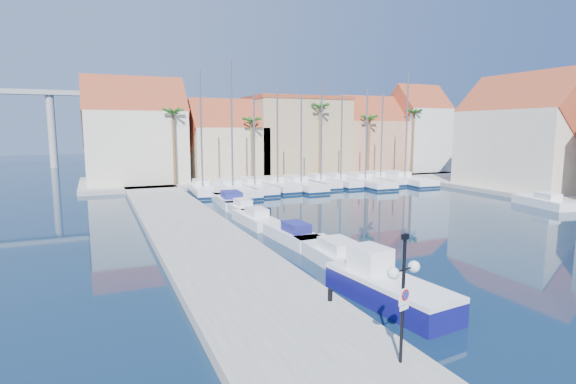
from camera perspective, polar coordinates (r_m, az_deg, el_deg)
name	(u,v)px	position (r m, az deg, el deg)	size (l,w,h in m)	color
ground	(478,300)	(21.78, 23.03, -12.50)	(260.00, 260.00, 0.00)	black
quay_west	(204,243)	(28.93, -10.64, -6.40)	(6.00, 77.00, 0.50)	gray
shore_north	(277,177)	(67.13, -1.36, 1.96)	(54.00, 16.00, 0.50)	gray
lamp_post	(404,279)	(13.69, 14.48, -10.63)	(1.30, 0.62, 3.94)	black
bollard	(330,295)	(18.69, 5.37, -12.87)	(0.20, 0.20, 0.49)	black
fishing_boat	(386,286)	(19.99, 12.35, -11.63)	(2.83, 6.55, 2.22)	#11105F
motorboat_west_0	(334,253)	(25.45, 5.81, -7.71)	(2.28, 6.73, 1.40)	white
motorboat_west_1	(293,234)	(29.60, 0.61, -5.41)	(2.09, 5.74, 1.40)	white
motorboat_west_2	(255,218)	(34.86, -4.24, -3.36)	(2.01, 5.66, 1.40)	white
motorboat_west_3	(241,208)	(39.32, -5.96, -2.07)	(1.87, 5.13, 1.40)	white
motorboat_west_4	(230,200)	(44.26, -7.35, -0.95)	(2.93, 7.64, 1.40)	white
motorboat_west_5	(218,193)	(48.74, -8.88, -0.15)	(1.95, 6.08, 1.40)	white
motorboat_east_1	(543,202)	(49.13, 29.66, -1.06)	(2.89, 6.20, 1.40)	white
sailboat_0	(202,189)	(51.71, -10.86, 0.40)	(2.95, 9.08, 13.69)	white
sailboat_1	(231,189)	(51.53, -7.26, 0.41)	(3.54, 12.01, 14.79)	white
sailboat_2	(253,187)	(52.85, -4.46, 0.62)	(2.75, 10.33, 11.55)	white
sailboat_3	(276,185)	(54.16, -1.57, 0.85)	(2.83, 9.23, 11.85)	white
sailboat_4	(299,185)	(54.94, 1.38, 0.93)	(3.07, 10.53, 11.53)	white
sailboat_5	(319,182)	(57.30, 3.98, 1.27)	(2.31, 8.43, 13.35)	white
sailboat_6	(339,182)	(58.25, 6.47, 1.32)	(2.28, 8.34, 11.55)	white
sailboat_7	(363,181)	(59.14, 9.45, 1.33)	(3.43, 11.63, 12.36)	white
sailboat_8	(378,179)	(61.96, 11.35, 1.61)	(3.18, 9.32, 11.95)	white
sailboat_9	(402,179)	(62.72, 14.25, 1.59)	(3.69, 11.90, 14.48)	white
building_0	(135,135)	(61.07, -18.80, 6.83)	(12.30, 9.00, 13.50)	beige
building_1	(227,144)	(63.24, -7.80, 6.10)	(10.30, 8.00, 11.00)	tan
building_2	(296,136)	(67.94, 0.99, 7.12)	(14.20, 10.20, 11.50)	tan
building_3	(367,138)	(72.88, 10.00, 6.75)	(10.30, 8.00, 12.00)	#B07759
building_4	(417,131)	(77.40, 16.05, 7.45)	(8.30, 8.00, 14.00)	silver
building_6	(526,136)	(60.41, 27.94, 6.31)	(9.00, 14.30, 13.50)	beige
palm_0	(173,114)	(56.61, -14.40, 9.53)	(2.60, 2.60, 10.15)	brown
palm_1	(252,123)	(59.03, -4.63, 8.77)	(2.60, 2.60, 9.15)	brown
palm_2	(320,109)	(63.02, 4.13, 10.44)	(2.60, 2.60, 11.15)	brown
palm_3	(369,120)	(67.05, 10.27, 8.99)	(2.60, 2.60, 9.65)	brown
palm_4	(414,114)	(71.81, 15.68, 9.50)	(2.60, 2.60, 10.65)	brown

